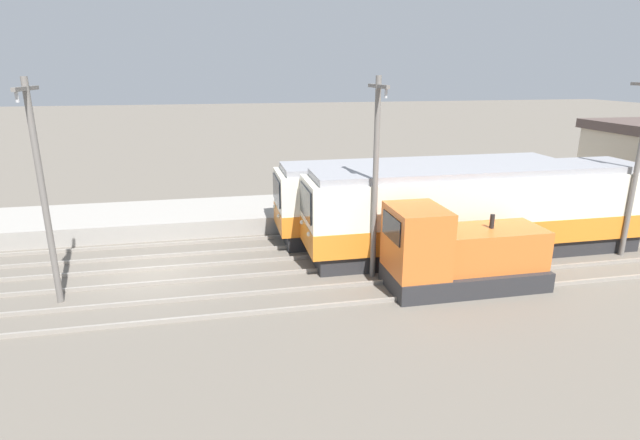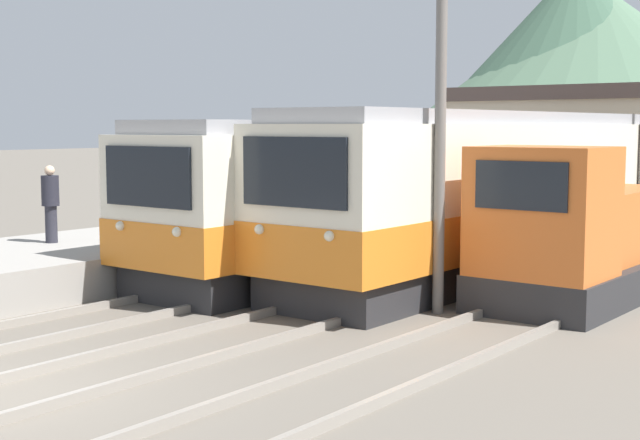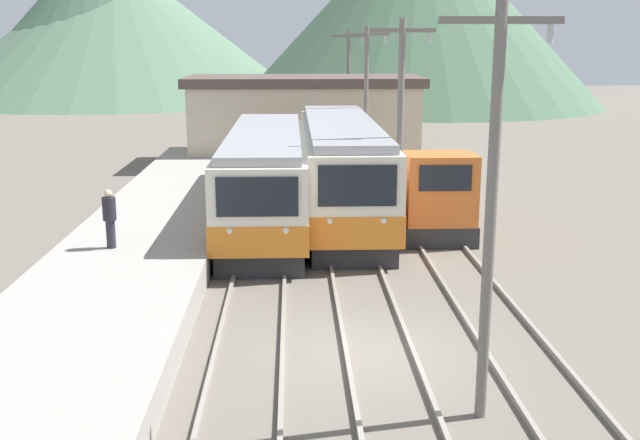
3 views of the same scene
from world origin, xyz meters
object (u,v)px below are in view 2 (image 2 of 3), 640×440
at_px(commuter_train_center, 492,197).
at_px(catenary_mast_mid, 441,93).
at_px(person_on_platform, 50,201).
at_px(commuter_train_left, 360,198).
at_px(shunting_locomotive, 576,239).

distance_m(commuter_train_center, catenary_mast_mid, 5.64).
bearing_deg(person_on_platform, commuter_train_left, 53.59).
distance_m(commuter_train_left, person_on_platform, 7.13).
relative_size(catenary_mast_mid, person_on_platform, 4.26).
xyz_separation_m(commuter_train_left, person_on_platform, (-4.23, -5.74, 0.10)).
bearing_deg(commuter_train_left, catenary_mast_mid, -39.99).
bearing_deg(person_on_platform, commuter_train_center, 45.18).
bearing_deg(shunting_locomotive, commuter_train_left, 170.21).
height_order(commuter_train_left, shunting_locomotive, commuter_train_left).
xyz_separation_m(commuter_train_center, catenary_mast_mid, (1.51, -4.95, 2.23)).
bearing_deg(shunting_locomotive, catenary_mast_mid, -119.74).
distance_m(commuter_train_center, person_on_platform, 9.98).
bearing_deg(catenary_mast_mid, person_on_platform, -166.02).
bearing_deg(shunting_locomotive, commuter_train_center, 142.07).
relative_size(commuter_train_center, shunting_locomotive, 2.59).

